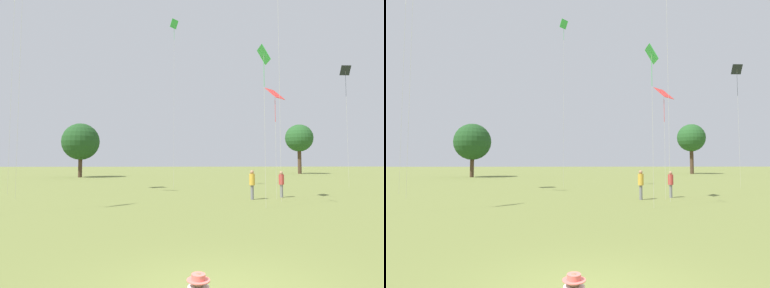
# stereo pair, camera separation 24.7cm
# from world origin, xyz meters

# --- Properties ---
(person_standing_0) EXTENTS (0.44, 0.44, 1.74)m
(person_standing_0) POSITION_xyz_m (3.80, 13.02, 1.05)
(person_standing_0) COLOR slate
(person_standing_0) RESTS_ON ground
(person_standing_1) EXTENTS (0.43, 0.43, 1.64)m
(person_standing_1) POSITION_xyz_m (5.92, 14.01, 0.99)
(person_standing_1) COLOR slate
(person_standing_1) RESTS_ON ground
(kite_0) EXTENTS (1.29, 1.26, 6.75)m
(kite_0) POSITION_xyz_m (5.31, 13.13, 6.25)
(kite_0) COLOR red
(kite_0) RESTS_ON ground
(kite_3) EXTENTS (0.77, 0.76, 14.86)m
(kite_3) POSITION_xyz_m (-0.93, 21.36, 13.54)
(kite_3) COLOR green
(kite_3) RESTS_ON ground
(kite_4) EXTENTS (0.45, 0.87, 7.91)m
(kite_4) POSITION_xyz_m (3.61, 9.69, 7.29)
(kite_4) COLOR green
(kite_4) RESTS_ON ground
(kite_6) EXTENTS (0.89, 0.45, 10.85)m
(kite_6) POSITION_xyz_m (14.43, 20.99, 10.01)
(kite_6) COLOR #1E2328
(kite_6) RESTS_ON ground
(distant_tree_0) EXTENTS (5.44, 5.44, 8.01)m
(distant_tree_0) POSITION_xyz_m (-14.92, 40.57, 5.27)
(distant_tree_0) COLOR #473323
(distant_tree_0) RESTS_ON ground
(distant_tree_1) EXTENTS (5.28, 5.28, 9.59)m
(distant_tree_1) POSITION_xyz_m (23.17, 52.20, 6.88)
(distant_tree_1) COLOR #473323
(distant_tree_1) RESTS_ON ground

